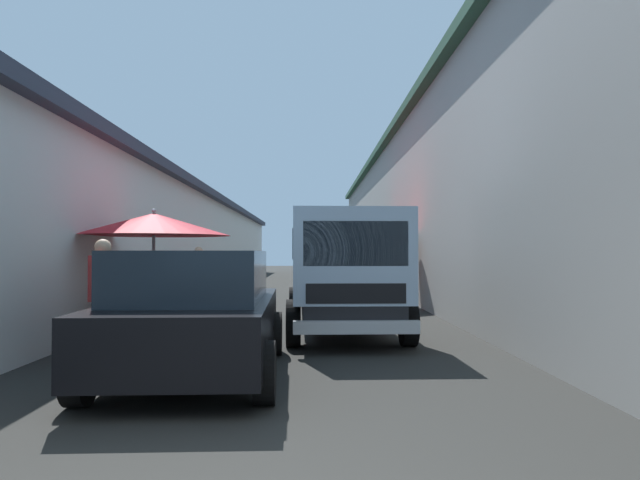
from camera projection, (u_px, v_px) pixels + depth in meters
name	position (u px, v px, depth m)	size (l,w,h in m)	color
ground	(296.00, 304.00, 16.00)	(90.00, 90.00, 0.00)	#282826
building_left_whitewash	(83.00, 240.00, 18.18)	(49.80, 7.50, 3.64)	silver
building_right_concrete	(510.00, 208.00, 18.41)	(49.80, 7.50, 5.62)	gray
fruit_stall_far_left	(359.00, 248.00, 18.75)	(2.23, 2.23, 2.25)	#9E9EA3
fruit_stall_mid_lane	(362.00, 235.00, 15.45)	(2.58, 2.58, 2.35)	#9E9EA3
fruit_stall_far_right	(152.00, 240.00, 9.87)	(2.58, 2.58, 2.17)	#9E9EA3
hatchback_car	(196.00, 312.00, 6.74)	(3.96, 2.01, 1.45)	black
delivery_truck	(347.00, 276.00, 9.53)	(4.96, 2.05, 2.08)	black
vendor_by_crates	(103.00, 291.00, 7.69)	(0.64, 0.22, 1.61)	#232328
vendor_in_shade	(199.00, 271.00, 15.93)	(0.27, 0.63, 1.59)	navy
parked_scooter	(216.00, 304.00, 11.09)	(1.68, 0.50, 1.14)	black
plastic_stool	(247.00, 315.00, 10.26)	(0.30, 0.30, 0.43)	#1E8C3F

